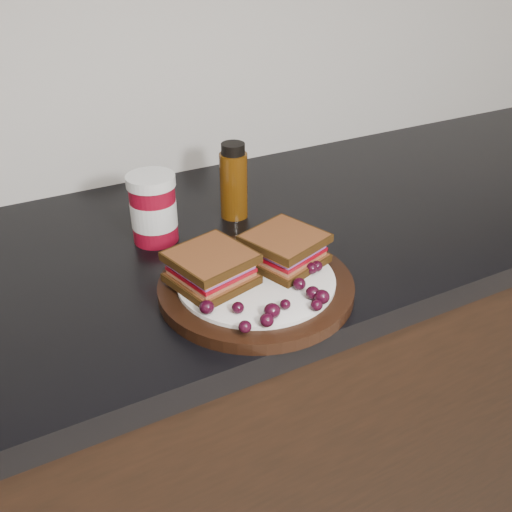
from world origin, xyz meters
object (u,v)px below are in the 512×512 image
Objects in this scene: plate at (256,286)px; sandwich_left at (211,268)px; oil_bottle at (234,181)px; condiment_jar at (153,209)px.

plate is 0.07m from sandwich_left.
oil_bottle is at bearing 42.32° from sandwich_left.
oil_bottle is at bearing 70.97° from plate.
oil_bottle reaches higher than plate.
sandwich_left is at bearing 161.56° from plate.
sandwich_left is at bearing -85.76° from condiment_jar.
oil_bottle reaches higher than condiment_jar.
sandwich_left is 0.20m from condiment_jar.
plate is at bearing -32.78° from sandwich_left.
condiment_jar is 0.16m from oil_bottle.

